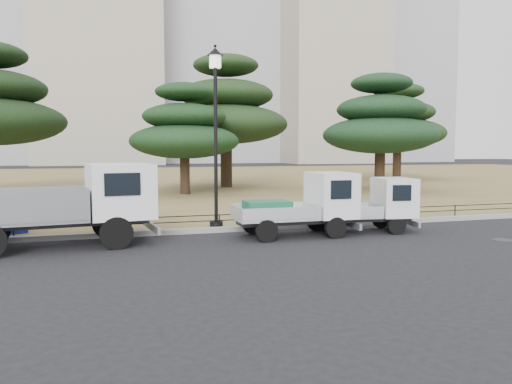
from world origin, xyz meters
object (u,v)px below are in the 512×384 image
object	(u,v)px
truck_kei_rear	(369,205)
street_lamp	(215,107)
truck_kei_front	(304,205)
truck_large	(68,201)

from	to	relation	value
truck_kei_rear	street_lamp	distance (m)	5.81
truck_kei_front	truck_kei_rear	bearing A→B (deg)	3.06
truck_kei_front	street_lamp	world-z (taller)	street_lamp
truck_kei_rear	truck_large	bearing A→B (deg)	-171.60
truck_large	street_lamp	bearing A→B (deg)	11.19
street_lamp	truck_large	bearing A→B (deg)	-162.11
truck_kei_front	street_lamp	distance (m)	4.18
truck_kei_front	truck_kei_rear	xyz separation A→B (m)	(2.28, 0.10, -0.10)
truck_large	street_lamp	distance (m)	5.34
truck_large	truck_kei_front	world-z (taller)	truck_large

